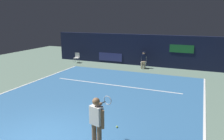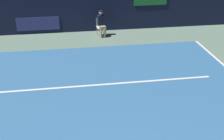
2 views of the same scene
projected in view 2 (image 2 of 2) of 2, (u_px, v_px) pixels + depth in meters
ground_plane at (115, 116)px, 8.63m from camera, size 31.17×31.17×0.00m
court_surface at (115, 116)px, 8.63m from camera, size 10.04×11.10×0.01m
line_service at (106, 84)px, 10.34m from camera, size 7.83×0.10×0.01m
back_wall at (91, 7)px, 15.13m from camera, size 15.94×0.33×2.60m
line_judge_on_chair at (101, 23)px, 14.58m from camera, size 0.49×0.57×1.32m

